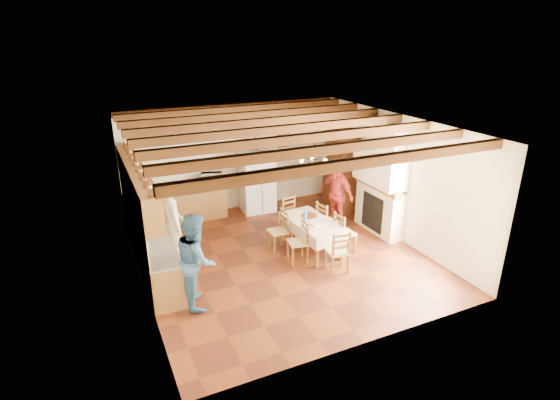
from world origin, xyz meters
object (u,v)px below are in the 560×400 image
(refrigerator, at_px, (257,180))
(chair_right_near, at_px, (345,232))
(person_man, at_px, (173,225))
(chair_end_near, at_px, (337,251))
(person_woman_red, at_px, (336,194))
(person_woman_blue, at_px, (196,260))
(microwave, at_px, (212,179))
(dining_table, at_px, (312,224))
(chair_right_far, at_px, (327,220))
(hutch, at_px, (340,169))
(chair_end_far, at_px, (293,216))
(chair_left_near, at_px, (298,242))
(chair_left_far, at_px, (278,231))

(refrigerator, distance_m, chair_right_near, 3.32)
(chair_right_near, xyz_separation_m, person_man, (-3.67, 0.97, 0.47))
(chair_end_near, height_order, person_man, person_man)
(refrigerator, relative_size, person_woman_red, 1.00)
(refrigerator, height_order, person_woman_red, refrigerator)
(person_woman_blue, height_order, microwave, person_woman_blue)
(person_woman_red, bearing_deg, dining_table, -69.90)
(person_woman_red, bearing_deg, microwave, -144.72)
(chair_right_far, bearing_deg, person_woman_blue, 100.15)
(hutch, height_order, chair_right_near, hutch)
(person_woman_blue, bearing_deg, refrigerator, -27.31)
(dining_table, bearing_deg, chair_end_near, -89.39)
(person_woman_red, bearing_deg, chair_end_near, -47.76)
(hutch, relative_size, microwave, 4.15)
(chair_right_far, bearing_deg, microwave, 28.50)
(chair_end_far, bearing_deg, microwave, 114.41)
(chair_right_near, bearing_deg, dining_table, 55.77)
(chair_right_far, relative_size, person_man, 0.51)
(hutch, xyz_separation_m, person_woman_blue, (-4.91, -2.96, -0.27))
(hutch, xyz_separation_m, chair_end_near, (-1.96, -3.07, -0.68))
(dining_table, xyz_separation_m, chair_end_far, (-0.00, 0.99, -0.17))
(refrigerator, relative_size, chair_right_far, 1.86)
(person_man, bearing_deg, refrigerator, -52.66)
(chair_left_near, height_order, chair_right_far, same)
(hutch, distance_m, chair_left_near, 3.50)
(chair_left_far, xyz_separation_m, person_woman_blue, (-2.22, -1.32, 0.42))
(chair_end_far, xyz_separation_m, person_woman_blue, (-2.93, -1.97, 0.42))
(person_woman_blue, bearing_deg, person_woman_red, -57.11)
(dining_table, height_order, chair_left_far, chair_left_far)
(hutch, bearing_deg, chair_end_far, -146.86)
(chair_right_near, relative_size, microwave, 1.71)
(chair_right_near, bearing_deg, hutch, -33.05)
(refrigerator, xyz_separation_m, chair_left_far, (-0.48, -2.44, -0.41))
(chair_right_near, distance_m, person_woman_blue, 3.65)
(hutch, height_order, person_woman_blue, hutch)
(chair_left_near, distance_m, person_woman_blue, 2.50)
(chair_right_far, distance_m, person_woman_red, 0.87)
(refrigerator, bearing_deg, chair_end_far, -79.48)
(dining_table, bearing_deg, chair_left_near, -147.60)
(refrigerator, bearing_deg, chair_right_near, -71.16)
(refrigerator, relative_size, chair_left_near, 1.86)
(chair_right_far, height_order, person_woman_red, person_woman_red)
(chair_end_near, height_order, chair_end_far, same)
(chair_left_far, distance_m, chair_right_far, 1.33)
(hutch, distance_m, person_man, 5.19)
(hutch, relative_size, chair_end_near, 2.42)
(chair_end_far, bearing_deg, person_woman_red, -17.11)
(chair_end_near, bearing_deg, chair_end_far, -82.24)
(hutch, xyz_separation_m, microwave, (-3.45, 0.96, -0.11))
(dining_table, distance_m, person_man, 3.09)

